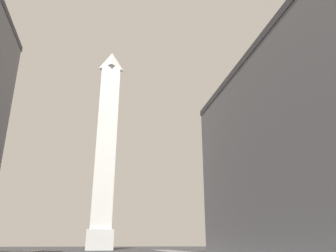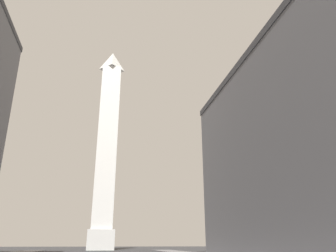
% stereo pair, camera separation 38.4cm
% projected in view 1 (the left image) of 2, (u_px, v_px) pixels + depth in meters
% --- Properties ---
extents(obelisk, '(7.16, 7.16, 60.78)m').
position_uv_depth(obelisk, '(106.00, 145.00, 96.99)').
color(obelisk, silver).
rests_on(obelisk, ground_plane).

